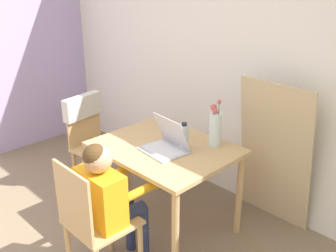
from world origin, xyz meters
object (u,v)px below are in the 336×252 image
Objects in this scene: chair_occupied at (93,222)px; laptop at (167,143)px; flower_vase at (215,127)px; chair_spare at (89,128)px; person_seated at (107,193)px; water_bottle at (184,137)px.

chair_occupied is 2.51× the size of laptop.
chair_spare is at bearing -165.24° from flower_vase.
laptop is (-0.03, 0.57, 0.16)m from person_seated.
laptop is (-0.03, 0.68, 0.32)m from chair_occupied.
person_seated is 0.59m from laptop.
chair_spare reaches higher than chair_occupied.
chair_spare is 1.17m from person_seated.
chair_occupied is 4.34× the size of water_bottle.
person_seated is at bearing -93.24° from water_bottle.
laptop is 0.13m from water_bottle.
laptop is (0.99, 0.00, 0.18)m from chair_spare.
flower_vase is 1.79× the size of water_bottle.
chair_occupied is 0.76m from laptop.
laptop is 0.97× the size of flower_vase.
person_seated is 4.85× the size of water_bottle.
chair_spare is 2.46× the size of flower_vase.
chair_spare is 1.01m from laptop.
laptop is at bearing -98.75° from chair_spare.
water_bottle is at bearing -93.06° from chair_spare.
water_bottle is (-0.12, -0.20, -0.05)m from flower_vase.
laptop is at bearing -86.33° from chair_occupied.
chair_occupied is at bearing -80.88° from laptop.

